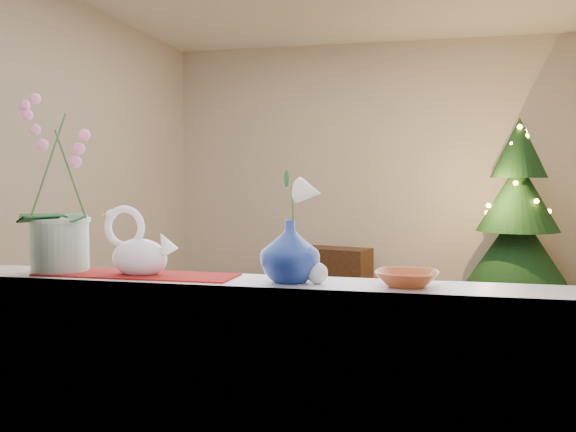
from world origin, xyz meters
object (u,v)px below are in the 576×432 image
Objects in this scene: xmas_tree at (518,216)px; side_table at (335,274)px; swan at (140,243)px; amber_dish at (407,280)px; blue_vase at (290,246)px; paperweight at (317,273)px; orchid_pot at (59,183)px.

xmas_tree reaches higher than side_table.
amber_dish is at bearing 8.89° from swan.
blue_vase reaches higher than amber_dish.
amber_dish is 0.09× the size of xmas_tree.
xmas_tree is at bearing 7.70° from side_table.
paperweight is (0.62, -0.02, -0.08)m from swan.
blue_vase is 0.38m from amber_dish.
orchid_pot is 4.64m from side_table.
amber_dish is 4.40m from xmas_tree.
blue_vase is at bearing 172.04° from paperweight.
xmas_tree reaches higher than orchid_pot.
blue_vase is at bearing -67.63° from side_table.
side_table is (-1.77, 0.22, -0.64)m from xmas_tree.
paperweight is at bearing 7.13° from swan.
blue_vase is at bearing -104.97° from xmas_tree.
side_table is (-0.08, 4.54, -0.76)m from swan.
swan is at bearing 179.83° from amber_dish.
blue_vase is at bearing -1.55° from orchid_pot.
orchid_pot is at bearing -173.63° from swan.
amber_dish is (0.90, -0.00, -0.09)m from swan.
orchid_pot is at bearing 179.18° from amber_dish.
orchid_pot is at bearing -114.98° from xmas_tree.
xmas_tree reaches higher than amber_dish.
xmas_tree is at bearing 65.02° from orchid_pot.
paperweight is 0.04× the size of xmas_tree.
blue_vase is 4.49m from xmas_tree.
swan is at bearing -111.34° from xmas_tree.
paperweight is at bearing -103.79° from xmas_tree.
xmas_tree is at bearing 77.72° from swan.
paperweight is 0.09× the size of side_table.
xmas_tree is at bearing 75.03° from blue_vase.
blue_vase is 0.32× the size of side_table.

